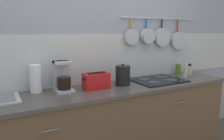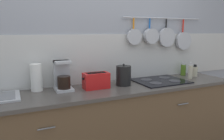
# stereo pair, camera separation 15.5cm
# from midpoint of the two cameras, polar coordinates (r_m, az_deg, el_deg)

# --- Properties ---
(wall_back) EXTENTS (7.20, 0.16, 2.60)m
(wall_back) POSITION_cam_midpoint_polar(r_m,az_deg,el_deg) (2.50, -5.17, 5.11)
(wall_back) COLOR #999EA8
(wall_back) RESTS_ON ground_plane
(cabinet_base) EXTENTS (2.85, 0.55, 0.88)m
(cabinet_base) POSITION_cam_midpoint_polar(r_m,az_deg,el_deg) (2.44, -1.81, -15.55)
(cabinet_base) COLOR brown
(cabinet_base) RESTS_ON ground_plane
(countertop) EXTENTS (2.89, 0.57, 0.03)m
(countertop) POSITION_cam_midpoint_polar(r_m,az_deg,el_deg) (2.28, -1.88, -5.09)
(countertop) COLOR #4C4742
(countertop) RESTS_ON cabinet_base
(paper_towel_roll) EXTENTS (0.11, 0.11, 0.27)m
(paper_towel_roll) POSITION_cam_midpoint_polar(r_m,az_deg,el_deg) (2.23, -21.25, -2.14)
(paper_towel_roll) COLOR white
(paper_towel_roll) RESTS_ON countertop
(coffee_maker) EXTENTS (0.17, 0.21, 0.29)m
(coffee_maker) POSITION_cam_midpoint_polar(r_m,az_deg,el_deg) (2.22, -14.78, -2.11)
(coffee_maker) COLOR #B7BABF
(coffee_maker) RESTS_ON countertop
(toaster) EXTENTS (0.28, 0.14, 0.17)m
(toaster) POSITION_cam_midpoint_polar(r_m,az_deg,el_deg) (2.23, -6.14, -2.84)
(toaster) COLOR red
(toaster) RESTS_ON countertop
(kettle) EXTENTS (0.16, 0.16, 0.24)m
(kettle) POSITION_cam_midpoint_polar(r_m,az_deg,el_deg) (2.36, 0.95, -1.43)
(kettle) COLOR black
(kettle) RESTS_ON countertop
(cooktop) EXTENTS (0.58, 0.47, 0.01)m
(cooktop) POSITION_cam_midpoint_polar(r_m,az_deg,el_deg) (2.63, 10.21, -2.59)
(cooktop) COLOR black
(cooktop) RESTS_ON countertop
(bottle_hot_sauce) EXTENTS (0.05, 0.05, 0.20)m
(bottle_hot_sauce) POSITION_cam_midpoint_polar(r_m,az_deg,el_deg) (2.88, 17.25, -0.14)
(bottle_hot_sauce) COLOR #BFB799
(bottle_hot_sauce) RESTS_ON countertop
(bottle_sesame_oil) EXTENTS (0.07, 0.07, 0.17)m
(bottle_sesame_oil) POSITION_cam_midpoint_polar(r_m,az_deg,el_deg) (3.07, 15.52, 0.32)
(bottle_sesame_oil) COLOR #4C721E
(bottle_sesame_oil) RESTS_ON countertop
(bottle_cooking_wine) EXTENTS (0.07, 0.07, 0.15)m
(bottle_cooking_wine) POSITION_cam_midpoint_polar(r_m,az_deg,el_deg) (3.04, 18.21, -0.04)
(bottle_cooking_wine) COLOR #BFB799
(bottle_cooking_wine) RESTS_ON countertop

